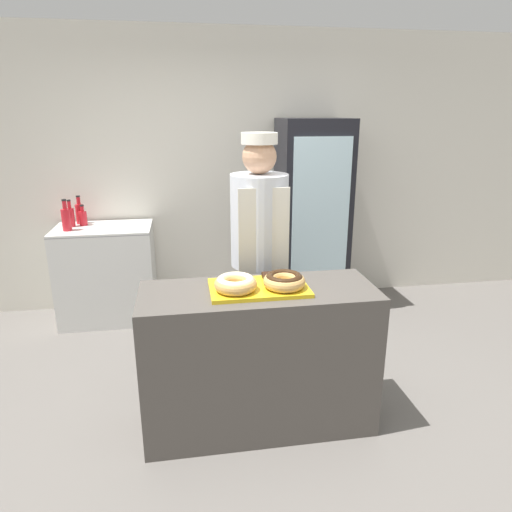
% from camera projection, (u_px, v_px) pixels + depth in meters
% --- Properties ---
extents(ground_plane, '(14.00, 14.00, 0.00)m').
position_uv_depth(ground_plane, '(258.00, 420.00, 2.99)').
color(ground_plane, '#66605B').
extents(wall_back, '(8.00, 0.06, 2.70)m').
position_uv_depth(wall_back, '(223.00, 172.00, 4.59)').
color(wall_back, silver).
rests_on(wall_back, ground_plane).
extents(display_counter, '(1.42, 0.55, 0.92)m').
position_uv_depth(display_counter, '(259.00, 358.00, 2.85)').
color(display_counter, '#4C4742').
rests_on(display_counter, ground_plane).
extents(serving_tray, '(0.58, 0.36, 0.02)m').
position_uv_depth(serving_tray, '(259.00, 288.00, 2.71)').
color(serving_tray, yellow).
rests_on(serving_tray, display_counter).
extents(donut_light_glaze, '(0.25, 0.25, 0.08)m').
position_uv_depth(donut_light_glaze, '(236.00, 283.00, 2.62)').
color(donut_light_glaze, tan).
rests_on(donut_light_glaze, serving_tray).
extents(donut_chocolate_glaze, '(0.25, 0.25, 0.08)m').
position_uv_depth(donut_chocolate_glaze, '(284.00, 280.00, 2.67)').
color(donut_chocolate_glaze, tan).
rests_on(donut_chocolate_glaze, serving_tray).
extents(brownie_back_left, '(0.09, 0.09, 0.03)m').
position_uv_depth(brownie_back_left, '(241.00, 278.00, 2.79)').
color(brownie_back_left, black).
rests_on(brownie_back_left, serving_tray).
extents(brownie_back_right, '(0.09, 0.09, 0.03)m').
position_uv_depth(brownie_back_right, '(270.00, 276.00, 2.82)').
color(brownie_back_right, black).
rests_on(brownie_back_right, serving_tray).
extents(baker_person, '(0.41, 0.41, 1.80)m').
position_uv_depth(baker_person, '(259.00, 254.00, 3.29)').
color(baker_person, '#4C4C51').
rests_on(baker_person, ground_plane).
extents(beverage_fridge, '(0.66, 0.60, 1.88)m').
position_uv_depth(beverage_fridge, '(312.00, 217.00, 4.50)').
color(beverage_fridge, black).
rests_on(beverage_fridge, ground_plane).
extents(chest_freezer, '(0.88, 0.57, 0.92)m').
position_uv_depth(chest_freezer, '(107.00, 273.00, 4.35)').
color(chest_freezer, silver).
rests_on(chest_freezer, ground_plane).
extents(bottle_red, '(0.07, 0.07, 0.19)m').
position_uv_depth(bottle_red, '(83.00, 217.00, 4.26)').
color(bottle_red, red).
rests_on(bottle_red, chest_freezer).
extents(bottle_red_b, '(0.07, 0.07, 0.25)m').
position_uv_depth(bottle_red_b, '(71.00, 216.00, 4.20)').
color(bottle_red_b, red).
rests_on(bottle_red_b, chest_freezer).
extents(bottle_red_b_b, '(0.08, 0.08, 0.27)m').
position_uv_depth(bottle_red_b_b, '(80.00, 213.00, 4.32)').
color(bottle_red_b_b, red).
rests_on(bottle_red_b_b, chest_freezer).
extents(bottle_red_b_b_b, '(0.08, 0.08, 0.28)m').
position_uv_depth(bottle_red_b_b_b, '(66.00, 219.00, 4.05)').
color(bottle_red_b_b_b, red).
rests_on(bottle_red_b_b_b, chest_freezer).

